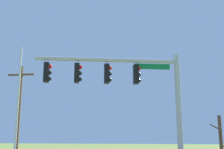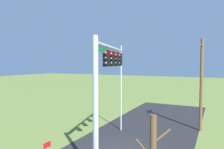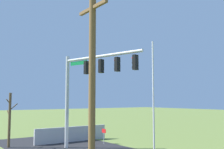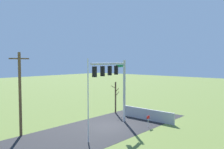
# 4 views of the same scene
# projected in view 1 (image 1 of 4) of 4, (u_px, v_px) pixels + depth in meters

# --- Properties ---
(signal_mast) EXTENTS (6.99, 1.97, 7.05)m
(signal_mast) POSITION_uv_depth(u_px,v_px,m) (133.00, 92.00, 13.97)
(signal_mast) COLOR #B2B5BA
(signal_mast) RESTS_ON ground_plane
(flagpole) EXTENTS (0.10, 0.10, 7.18)m
(flagpole) POSITION_uv_depth(u_px,v_px,m) (16.00, 123.00, 13.01)
(flagpole) COLOR silver
(flagpole) RESTS_ON ground_plane
(utility_pole) EXTENTS (1.90, 0.26, 7.78)m
(utility_pole) POSITION_uv_depth(u_px,v_px,m) (18.00, 120.00, 19.38)
(utility_pole) COLOR brown
(utility_pole) RESTS_ON ground_plane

